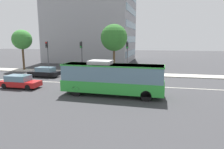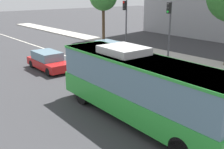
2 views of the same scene
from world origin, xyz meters
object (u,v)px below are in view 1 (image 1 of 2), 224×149
object	(u,v)px
sedan_red	(20,82)
sedan_black	(45,72)
street_tree_kerbside_centre	(22,40)
traffic_light_near_corner	(47,51)
transit_bus	(112,78)
street_tree_kerbside_left	(114,38)
traffic_light_mid_block	(81,52)
traffic_light_far_corner	(127,52)

from	to	relation	value
sedan_red	sedan_black	distance (m)	6.79
street_tree_kerbside_centre	sedan_red	bearing A→B (deg)	-56.31
traffic_light_near_corner	street_tree_kerbside_centre	distance (m)	6.08
transit_bus	sedan_red	xyz separation A→B (m)	(-11.00, 0.89, -1.09)
street_tree_kerbside_left	street_tree_kerbside_centre	world-z (taller)	street_tree_kerbside_left
traffic_light_near_corner	traffic_light_mid_block	distance (m)	6.04
traffic_light_near_corner	street_tree_kerbside_left	xyz separation A→B (m)	(10.97, 1.42, 2.19)
sedan_black	traffic_light_near_corner	bearing A→B (deg)	-65.56
traffic_light_near_corner	traffic_light_far_corner	size ratio (longest dim) A/B	1.00
transit_bus	street_tree_kerbside_centre	world-z (taller)	street_tree_kerbside_centre
sedan_black	traffic_light_mid_block	distance (m)	6.40
street_tree_kerbside_centre	street_tree_kerbside_left	bearing A→B (deg)	-0.04
traffic_light_far_corner	traffic_light_near_corner	bearing A→B (deg)	-91.60
traffic_light_far_corner	traffic_light_mid_block	bearing A→B (deg)	-90.84
transit_bus	street_tree_kerbside_left	world-z (taller)	street_tree_kerbside_left
traffic_light_near_corner	traffic_light_far_corner	distance (m)	13.33
sedan_black	traffic_light_near_corner	size ratio (longest dim) A/B	0.88
transit_bus	sedan_red	distance (m)	11.09
sedan_black	street_tree_kerbside_left	bearing A→B (deg)	-149.07
sedan_red	traffic_light_far_corner	xyz separation A→B (m)	(11.01, 10.22, 2.84)
traffic_light_mid_block	traffic_light_far_corner	world-z (taller)	same
sedan_red	street_tree_kerbside_centre	size ratio (longest dim) A/B	0.63
sedan_black	street_tree_kerbside_centre	world-z (taller)	street_tree_kerbside_centre
traffic_light_mid_block	traffic_light_far_corner	distance (m)	7.29
traffic_light_far_corner	street_tree_kerbside_centre	size ratio (longest dim) A/B	0.72
transit_bus	sedan_red	world-z (taller)	transit_bus
sedan_red	street_tree_kerbside_left	distance (m)	15.52
sedan_black	street_tree_kerbside_centre	xyz separation A→B (m)	(-7.09, 5.14, 4.70)
sedan_red	traffic_light_far_corner	size ratio (longest dim) A/B	0.87
street_tree_kerbside_left	sedan_black	bearing A→B (deg)	-151.60
transit_bus	traffic_light_far_corner	world-z (taller)	traffic_light_far_corner
transit_bus	street_tree_kerbside_left	bearing A→B (deg)	102.69
traffic_light_mid_block	traffic_light_near_corner	bearing A→B (deg)	-91.99
traffic_light_far_corner	street_tree_kerbside_left	distance (m)	3.61
transit_bus	sedan_red	bearing A→B (deg)	177.63
transit_bus	street_tree_kerbside_left	xyz separation A→B (m)	(-2.35, 12.76, 3.94)
traffic_light_far_corner	street_tree_kerbside_centre	distance (m)	19.09
traffic_light_mid_block	street_tree_kerbside_left	distance (m)	5.64
sedan_red	sedan_black	xyz separation A→B (m)	(-0.82, 6.74, 0.00)
sedan_black	street_tree_kerbside_left	size ratio (longest dim) A/B	0.58
traffic_light_far_corner	street_tree_kerbside_centre	world-z (taller)	street_tree_kerbside_centre
traffic_light_near_corner	street_tree_kerbside_centre	xyz separation A→B (m)	(-5.60, 1.43, 1.86)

